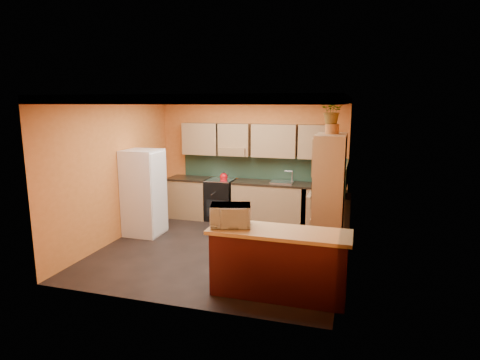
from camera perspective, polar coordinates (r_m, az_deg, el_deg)
name	(u,v)px	position (r m, az deg, el deg)	size (l,w,h in m)	color
room_shell	(226,132)	(7.14, -1.95, 6.84)	(4.24, 4.24, 2.72)	black
base_cabinets_back	(247,202)	(8.85, 1.02, -3.17)	(3.65, 0.60, 0.88)	tan
countertop_back	(247,182)	(8.75, 1.04, -0.25)	(3.65, 0.62, 0.04)	black
stove	(220,200)	(9.03, -2.81, -2.80)	(0.58, 0.58, 0.91)	black
kettle	(224,176)	(8.83, -2.33, 0.52)	(0.17, 0.17, 0.18)	red
sink	(282,182)	(8.57, 6.04, -0.30)	(0.48, 0.40, 0.03)	silver
base_cabinets_right	(328,217)	(7.88, 12.47, -5.22)	(0.60, 0.80, 0.88)	tan
countertop_right	(329,194)	(7.77, 12.61, -1.96)	(0.62, 0.80, 0.04)	black
fridge	(144,193)	(8.15, -13.54, -1.75)	(0.68, 0.66, 1.70)	white
pantry	(329,197)	(6.84, 12.53, -2.42)	(0.48, 0.90, 2.10)	tan
fern_pot	(332,129)	(6.72, 12.96, 7.09)	(0.22, 0.22, 0.16)	brown
fern	(333,111)	(6.71, 13.07, 9.61)	(0.39, 0.34, 0.43)	tan
breakfast_bar	(279,265)	(5.57, 5.50, -11.93)	(1.80, 0.55, 0.88)	#461310
bar_top	(279,232)	(5.41, 5.59, -7.38)	(1.90, 0.65, 0.05)	tan
microwave	(231,215)	(5.52, -1.35, -5.05)	(0.54, 0.37, 0.30)	white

